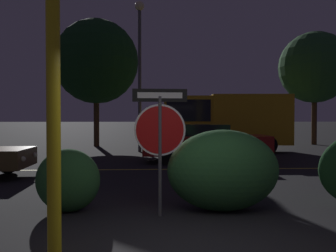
{
  "coord_description": "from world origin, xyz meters",
  "views": [
    {
      "loc": [
        -0.58,
        -4.47,
        1.69
      ],
      "look_at": [
        -0.15,
        4.31,
        1.48
      ],
      "focal_mm": 40.0,
      "sensor_mm": 36.0,
      "label": 1
    }
  ],
  "objects_px": {
    "hedge_bush_1": "(68,180)",
    "tree_0": "(315,68)",
    "yellow_pole_left": "(53,112)",
    "tree_2": "(96,62)",
    "hedge_bush_2": "(223,170)",
    "delivery_truck": "(222,119)",
    "stop_sign": "(160,128)",
    "street_lamp": "(140,55)",
    "passing_car_2": "(205,143)"
  },
  "relations": [
    {
      "from": "delivery_truck",
      "to": "tree_2",
      "type": "relative_size",
      "value": 0.82
    },
    {
      "from": "stop_sign",
      "to": "yellow_pole_left",
      "type": "relative_size",
      "value": 0.62
    },
    {
      "from": "passing_car_2",
      "to": "tree_2",
      "type": "bearing_deg",
      "value": -146.0
    },
    {
      "from": "stop_sign",
      "to": "yellow_pole_left",
      "type": "distance_m",
      "value": 2.3
    },
    {
      "from": "yellow_pole_left",
      "to": "stop_sign",
      "type": "bearing_deg",
      "value": 55.18
    },
    {
      "from": "hedge_bush_2",
      "to": "tree_0",
      "type": "height_order",
      "value": "tree_0"
    },
    {
      "from": "yellow_pole_left",
      "to": "tree_2",
      "type": "xyz_separation_m",
      "value": [
        -1.96,
        17.49,
        3.17
      ]
    },
    {
      "from": "hedge_bush_1",
      "to": "tree_2",
      "type": "bearing_deg",
      "value": 96.15
    },
    {
      "from": "passing_car_2",
      "to": "street_lamp",
      "type": "relative_size",
      "value": 0.66
    },
    {
      "from": "hedge_bush_1",
      "to": "passing_car_2",
      "type": "bearing_deg",
      "value": 64.0
    },
    {
      "from": "tree_0",
      "to": "hedge_bush_2",
      "type": "bearing_deg",
      "value": -119.01
    },
    {
      "from": "tree_0",
      "to": "delivery_truck",
      "type": "bearing_deg",
      "value": -145.49
    },
    {
      "from": "stop_sign",
      "to": "hedge_bush_2",
      "type": "relative_size",
      "value": 1.08
    },
    {
      "from": "hedge_bush_1",
      "to": "tree_2",
      "type": "xyz_separation_m",
      "value": [
        -1.64,
        15.24,
        4.35
      ]
    },
    {
      "from": "hedge_bush_2",
      "to": "tree_2",
      "type": "xyz_separation_m",
      "value": [
        -4.42,
        15.3,
        4.18
      ]
    },
    {
      "from": "yellow_pole_left",
      "to": "passing_car_2",
      "type": "bearing_deg",
      "value": 71.32
    },
    {
      "from": "passing_car_2",
      "to": "tree_0",
      "type": "height_order",
      "value": "tree_0"
    },
    {
      "from": "hedge_bush_1",
      "to": "hedge_bush_2",
      "type": "relative_size",
      "value": 0.56
    },
    {
      "from": "hedge_bush_2",
      "to": "tree_2",
      "type": "bearing_deg",
      "value": 106.11
    },
    {
      "from": "hedge_bush_1",
      "to": "passing_car_2",
      "type": "height_order",
      "value": "passing_car_2"
    },
    {
      "from": "hedge_bush_2",
      "to": "delivery_truck",
      "type": "xyz_separation_m",
      "value": [
        2.19,
        11.33,
        0.86
      ]
    },
    {
      "from": "hedge_bush_2",
      "to": "street_lamp",
      "type": "relative_size",
      "value": 0.28
    },
    {
      "from": "passing_car_2",
      "to": "street_lamp",
      "type": "xyz_separation_m",
      "value": [
        -2.56,
        4.26,
        3.99
      ]
    },
    {
      "from": "yellow_pole_left",
      "to": "tree_0",
      "type": "bearing_deg",
      "value": 58.07
    },
    {
      "from": "yellow_pole_left",
      "to": "hedge_bush_2",
      "type": "xyz_separation_m",
      "value": [
        2.45,
        2.19,
        -1.01
      ]
    },
    {
      "from": "tree_0",
      "to": "hedge_bush_1",
      "type": "bearing_deg",
      "value": -126.22
    },
    {
      "from": "stop_sign",
      "to": "hedge_bush_2",
      "type": "distance_m",
      "value": 1.41
    },
    {
      "from": "yellow_pole_left",
      "to": "hedge_bush_2",
      "type": "distance_m",
      "value": 3.44
    },
    {
      "from": "passing_car_2",
      "to": "street_lamp",
      "type": "bearing_deg",
      "value": -147.89
    },
    {
      "from": "passing_car_2",
      "to": "delivery_truck",
      "type": "distance_m",
      "value": 4.36
    },
    {
      "from": "street_lamp",
      "to": "tree_0",
      "type": "distance_m",
      "value": 11.45
    },
    {
      "from": "tree_0",
      "to": "tree_2",
      "type": "xyz_separation_m",
      "value": [
        -13.22,
        -0.57,
        0.19
      ]
    },
    {
      "from": "yellow_pole_left",
      "to": "street_lamp",
      "type": "relative_size",
      "value": 0.48
    },
    {
      "from": "delivery_truck",
      "to": "street_lamp",
      "type": "relative_size",
      "value": 0.83
    },
    {
      "from": "stop_sign",
      "to": "tree_2",
      "type": "bearing_deg",
      "value": 98.21
    },
    {
      "from": "hedge_bush_1",
      "to": "tree_0",
      "type": "relative_size",
      "value": 0.16
    },
    {
      "from": "tree_0",
      "to": "street_lamp",
      "type": "bearing_deg",
      "value": -157.84
    },
    {
      "from": "yellow_pole_left",
      "to": "delivery_truck",
      "type": "distance_m",
      "value": 14.29
    },
    {
      "from": "hedge_bush_1",
      "to": "hedge_bush_2",
      "type": "distance_m",
      "value": 2.78
    },
    {
      "from": "stop_sign",
      "to": "tree_2",
      "type": "relative_size",
      "value": 0.29
    },
    {
      "from": "stop_sign",
      "to": "street_lamp",
      "type": "distance_m",
      "value": 12.31
    },
    {
      "from": "stop_sign",
      "to": "hedge_bush_1",
      "type": "height_order",
      "value": "stop_sign"
    },
    {
      "from": "tree_2",
      "to": "hedge_bush_2",
      "type": "bearing_deg",
      "value": -73.89
    },
    {
      "from": "hedge_bush_2",
      "to": "tree_0",
      "type": "xyz_separation_m",
      "value": [
        8.8,
        15.87,
        4.0
      ]
    },
    {
      "from": "hedge_bush_1",
      "to": "tree_2",
      "type": "height_order",
      "value": "tree_2"
    },
    {
      "from": "stop_sign",
      "to": "passing_car_2",
      "type": "relative_size",
      "value": 0.45
    },
    {
      "from": "stop_sign",
      "to": "delivery_truck",
      "type": "xyz_separation_m",
      "value": [
        3.34,
        11.64,
        0.09
      ]
    },
    {
      "from": "stop_sign",
      "to": "street_lamp",
      "type": "height_order",
      "value": "street_lamp"
    },
    {
      "from": "delivery_truck",
      "to": "hedge_bush_2",
      "type": "bearing_deg",
      "value": 172.85
    },
    {
      "from": "yellow_pole_left",
      "to": "street_lamp",
      "type": "bearing_deg",
      "value": 87.28
    }
  ]
}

